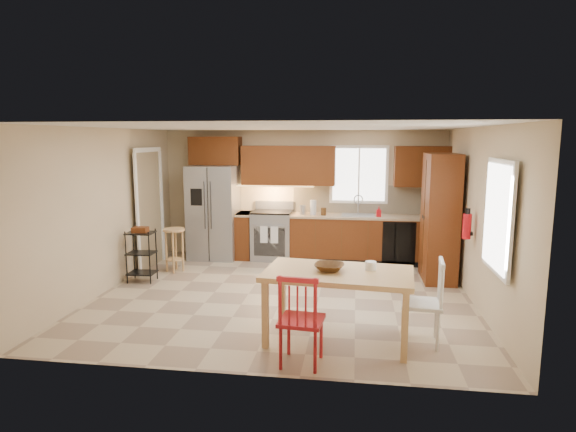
% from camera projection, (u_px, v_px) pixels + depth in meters
% --- Properties ---
extents(floor, '(5.50, 5.50, 0.00)m').
position_uv_depth(floor, '(283.00, 295.00, 7.25)').
color(floor, tan).
rests_on(floor, ground).
extents(ceiling, '(5.50, 5.00, 0.02)m').
position_uv_depth(ceiling, '(283.00, 127.00, 6.85)').
color(ceiling, silver).
rests_on(ceiling, ground).
extents(wall_back, '(5.50, 0.02, 2.50)m').
position_uv_depth(wall_back, '(302.00, 194.00, 9.50)').
color(wall_back, '#CCB793').
rests_on(wall_back, ground).
extents(wall_front, '(5.50, 0.02, 2.50)m').
position_uv_depth(wall_front, '(244.00, 253.00, 4.61)').
color(wall_front, '#CCB793').
rests_on(wall_front, ground).
extents(wall_left, '(0.02, 5.00, 2.50)m').
position_uv_depth(wall_left, '(108.00, 210.00, 7.43)').
color(wall_left, '#CCB793').
rests_on(wall_left, ground).
extents(wall_right, '(0.02, 5.00, 2.50)m').
position_uv_depth(wall_right, '(479.00, 218.00, 6.67)').
color(wall_right, '#CCB793').
rests_on(wall_right, ground).
extents(refrigerator, '(0.92, 0.75, 1.82)m').
position_uv_depth(refrigerator, '(214.00, 212.00, 9.42)').
color(refrigerator, gray).
rests_on(refrigerator, floor).
extents(range_stove, '(0.76, 0.63, 0.92)m').
position_uv_depth(range_stove, '(272.00, 236.00, 9.39)').
color(range_stove, gray).
rests_on(range_stove, floor).
extents(base_cabinet_narrow, '(0.30, 0.60, 0.90)m').
position_uv_depth(base_cabinet_narrow, '(245.00, 235.00, 9.48)').
color(base_cabinet_narrow, '#572710').
rests_on(base_cabinet_narrow, floor).
extents(base_cabinet_run, '(2.92, 0.60, 0.90)m').
position_uv_depth(base_cabinet_run, '(368.00, 239.00, 9.15)').
color(base_cabinet_run, '#572710').
rests_on(base_cabinet_run, floor).
extents(dishwasher, '(0.60, 0.02, 0.78)m').
position_uv_depth(dishwasher, '(399.00, 243.00, 8.79)').
color(dishwasher, black).
rests_on(dishwasher, floor).
extents(backsplash, '(2.92, 0.03, 0.55)m').
position_uv_depth(backsplash, '(368.00, 199.00, 9.31)').
color(backsplash, beige).
rests_on(backsplash, wall_back).
extents(upper_over_fridge, '(1.00, 0.35, 0.55)m').
position_uv_depth(upper_over_fridge, '(215.00, 151.00, 9.42)').
color(upper_over_fridge, '#5A2C0F').
rests_on(upper_over_fridge, wall_back).
extents(upper_left_block, '(1.80, 0.35, 0.75)m').
position_uv_depth(upper_left_block, '(288.00, 165.00, 9.27)').
color(upper_left_block, '#5A2C0F').
rests_on(upper_left_block, wall_back).
extents(upper_right_block, '(1.00, 0.35, 0.75)m').
position_uv_depth(upper_right_block, '(422.00, 166.00, 8.92)').
color(upper_right_block, '#5A2C0F').
rests_on(upper_right_block, wall_back).
extents(window_back, '(1.12, 0.04, 1.12)m').
position_uv_depth(window_back, '(359.00, 175.00, 9.26)').
color(window_back, white).
rests_on(window_back, wall_back).
extents(sink, '(0.62, 0.46, 0.16)m').
position_uv_depth(sink, '(358.00, 217.00, 9.11)').
color(sink, gray).
rests_on(sink, base_cabinet_run).
extents(undercab_glow, '(1.60, 0.30, 0.01)m').
position_uv_depth(undercab_glow, '(273.00, 186.00, 9.35)').
color(undercab_glow, '#FFBF66').
rests_on(undercab_glow, wall_back).
extents(soap_bottle, '(0.09, 0.09, 0.19)m').
position_uv_depth(soap_bottle, '(379.00, 212.00, 8.94)').
color(soap_bottle, red).
rests_on(soap_bottle, base_cabinet_run).
extents(paper_towel, '(0.12, 0.12, 0.28)m').
position_uv_depth(paper_towel, '(313.00, 207.00, 9.15)').
color(paper_towel, silver).
rests_on(paper_towel, base_cabinet_run).
extents(canister_steel, '(0.11, 0.11, 0.18)m').
position_uv_depth(canister_steel, '(303.00, 210.00, 9.19)').
color(canister_steel, gray).
rests_on(canister_steel, base_cabinet_run).
extents(canister_wood, '(0.10, 0.10, 0.14)m').
position_uv_depth(canister_wood, '(323.00, 212.00, 9.11)').
color(canister_wood, '#4D3014').
rests_on(canister_wood, base_cabinet_run).
extents(pantry, '(0.50, 0.95, 2.10)m').
position_uv_depth(pantry, '(440.00, 218.00, 7.92)').
color(pantry, '#572710').
rests_on(pantry, floor).
extents(fire_extinguisher, '(0.12, 0.12, 0.36)m').
position_uv_depth(fire_extinguisher, '(467.00, 226.00, 6.86)').
color(fire_extinguisher, red).
rests_on(fire_extinguisher, wall_right).
extents(window_right, '(0.04, 1.02, 1.32)m').
position_uv_depth(window_right, '(498.00, 217.00, 5.53)').
color(window_right, white).
rests_on(window_right, wall_right).
extents(doorway, '(0.04, 0.95, 2.10)m').
position_uv_depth(doorway, '(149.00, 210.00, 8.72)').
color(doorway, '#8C7A59').
rests_on(doorway, wall_left).
extents(dining_table, '(1.77, 1.11, 0.82)m').
position_uv_depth(dining_table, '(338.00, 307.00, 5.58)').
color(dining_table, tan).
rests_on(dining_table, floor).
extents(chair_red, '(0.51, 0.51, 0.99)m').
position_uv_depth(chair_red, '(302.00, 319.00, 4.98)').
color(chair_red, '#B21B21').
rests_on(chair_red, floor).
extents(chair_white, '(0.51, 0.51, 0.99)m').
position_uv_depth(chair_white, '(421.00, 302.00, 5.49)').
color(chair_white, silver).
rests_on(chair_white, floor).
extents(table_bowl, '(0.37, 0.37, 0.08)m').
position_uv_depth(table_bowl, '(329.00, 271.00, 5.53)').
color(table_bowl, '#4D3014').
rests_on(table_bowl, dining_table).
extents(table_jar, '(0.15, 0.15, 0.15)m').
position_uv_depth(table_jar, '(371.00, 268.00, 5.56)').
color(table_jar, silver).
rests_on(table_jar, dining_table).
extents(bar_stool, '(0.47, 0.47, 0.77)m').
position_uv_depth(bar_stool, '(175.00, 250.00, 8.50)').
color(bar_stool, tan).
rests_on(bar_stool, floor).
extents(utility_cart, '(0.44, 0.35, 0.86)m').
position_uv_depth(utility_cart, '(142.00, 256.00, 7.90)').
color(utility_cart, black).
rests_on(utility_cart, floor).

